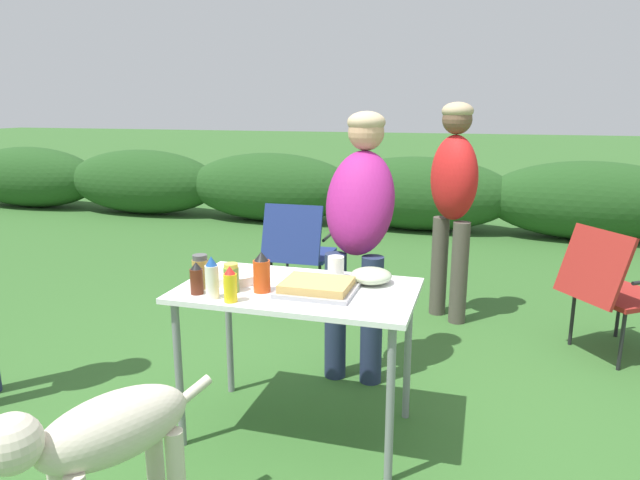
{
  "coord_description": "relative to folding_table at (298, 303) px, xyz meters",
  "views": [
    {
      "loc": [
        0.81,
        -2.4,
        1.57
      ],
      "look_at": [
        0.01,
        0.35,
        0.89
      ],
      "focal_mm": 32.0,
      "sensor_mm": 36.0,
      "label": 1
    }
  ],
  "objects": [
    {
      "name": "standing_person_in_navy_coat",
      "position": [
        0.13,
        0.71,
        0.28
      ],
      "size": [
        0.41,
        0.5,
        1.54
      ],
      "rotation": [
        0.0,
        0.0,
        -0.04
      ],
      "color": "#232D4C",
      "rests_on": "ground"
    },
    {
      "name": "food_tray",
      "position": [
        0.11,
        -0.04,
        0.1
      ],
      "size": [
        0.34,
        0.28,
        0.06
      ],
      "color": "#9E9EA3",
      "rests_on": "folding_table"
    },
    {
      "name": "plate_stack",
      "position": [
        -0.33,
        0.02,
        0.1
      ],
      "size": [
        0.25,
        0.25,
        0.04
      ],
      "primitive_type": "cylinder",
      "color": "white",
      "rests_on": "folding_table"
    },
    {
      "name": "spice_jar",
      "position": [
        -0.43,
        -0.12,
        0.15
      ],
      "size": [
        0.08,
        0.08,
        0.16
      ],
      "color": "#B2893D",
      "rests_on": "folding_table"
    },
    {
      "name": "camp_chair_green_behind_table",
      "position": [
        1.61,
        1.38,
        -0.2
      ],
      "size": [
        0.75,
        0.72,
        0.83
      ],
      "rotation": [
        0.0,
        0.0,
        -0.95
      ],
      "color": "maroon",
      "rests_on": "ground"
    },
    {
      "name": "paper_cup_stack",
      "position": [
        0.13,
        0.2,
        0.13
      ],
      "size": [
        0.08,
        0.08,
        0.11
      ],
      "primitive_type": "cylinder",
      "color": "white",
      "rests_on": "folding_table"
    },
    {
      "name": "relish_jar",
      "position": [
        -0.27,
        -0.13,
        0.14
      ],
      "size": [
        0.07,
        0.07,
        0.13
      ],
      "color": "olive",
      "rests_on": "folding_table"
    },
    {
      "name": "bbq_sauce_bottle",
      "position": [
        -0.41,
        -0.21,
        0.15
      ],
      "size": [
        0.06,
        0.06,
        0.15
      ],
      "color": "#562314",
      "rests_on": "folding_table"
    },
    {
      "name": "mixing_bowl",
      "position": [
        0.31,
        0.17,
        0.11
      ],
      "size": [
        0.2,
        0.2,
        0.07
      ],
      "primitive_type": "ellipsoid",
      "color": "#ADBC99",
      "rests_on": "folding_table"
    },
    {
      "name": "mayo_bottle",
      "position": [
        -0.31,
        -0.24,
        0.17
      ],
      "size": [
        0.06,
        0.06,
        0.19
      ],
      "color": "silver",
      "rests_on": "folding_table"
    },
    {
      "name": "folding_table",
      "position": [
        0.0,
        0.0,
        0.0
      ],
      "size": [
        1.1,
        0.64,
        0.74
      ],
      "color": "white",
      "rests_on": "ground"
    },
    {
      "name": "mustard_bottle",
      "position": [
        -0.22,
        -0.26,
        0.15
      ],
      "size": [
        0.06,
        0.06,
        0.16
      ],
      "color": "yellow",
      "rests_on": "folding_table"
    },
    {
      "name": "hot_sauce_bottle",
      "position": [
        -0.14,
        -0.1,
        0.17
      ],
      "size": [
        0.08,
        0.08,
        0.19
      ],
      "color": "#CC4214",
      "rests_on": "folding_table"
    },
    {
      "name": "shrub_hedge",
      "position": [
        0.0,
        4.84,
        -0.2
      ],
      "size": [
        14.4,
        0.9,
        0.93
      ],
      "color": "#234C1E",
      "rests_on": "ground"
    },
    {
      "name": "ground_plane",
      "position": [
        0.0,
        0.0,
        -0.66
      ],
      "size": [
        60.0,
        60.0,
        0.0
      ],
      "primitive_type": "plane",
      "color": "#336028"
    },
    {
      "name": "standing_person_in_dark_puffer",
      "position": [
        0.59,
        1.77,
        0.31
      ],
      "size": [
        0.47,
        0.46,
        1.59
      ],
      "rotation": [
        0.0,
        0.0,
        -0.74
      ],
      "color": "#4C473D",
      "rests_on": "ground"
    },
    {
      "name": "dog",
      "position": [
        -0.39,
        -0.95,
        -0.21
      ],
      "size": [
        0.5,
        0.79,
        0.67
      ],
      "rotation": [
        0.0,
        0.0,
        2.64
      ],
      "color": "beige",
      "rests_on": "ground"
    },
    {
      "name": "camp_chair_near_hedge",
      "position": [
        -0.58,
        1.75,
        -0.2
      ],
      "size": [
        0.49,
        0.6,
        0.83
      ],
      "rotation": [
        0.0,
        0.0,
        0.02
      ],
      "color": "navy",
      "rests_on": "ground"
    }
  ]
}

